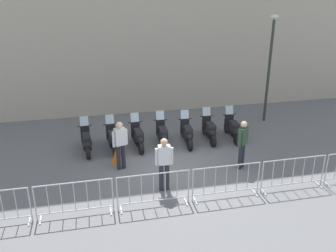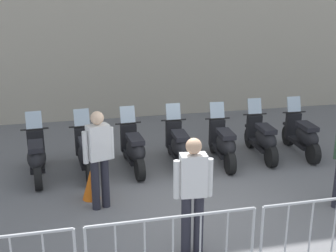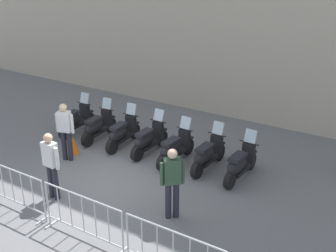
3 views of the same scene
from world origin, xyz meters
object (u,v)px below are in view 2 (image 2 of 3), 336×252
object	(u,v)px
motorcycle_3	(178,146)
motorcycle_4	(223,144)
motorcycle_5	(262,139)
officer_mid_plaza	(193,190)
motorcycle_6	(303,136)
barrier_segment_3	(333,235)
traffic_cone	(91,185)
motorcycle_0	(37,157)
motorcycle_2	(134,150)
officer_near_row_end	(99,155)
motorcycle_1	(86,153)

from	to	relation	value
motorcycle_3	motorcycle_4	size ratio (longest dim) A/B	1.00
motorcycle_5	officer_mid_plaza	distance (m)	4.15
motorcycle_5	motorcycle_6	world-z (taller)	same
motorcycle_3	officer_mid_plaza	xyz separation A→B (m)	(-1.20, -3.02, 0.53)
barrier_segment_3	motorcycle_4	bearing A→B (deg)	80.93
motorcycle_3	barrier_segment_3	size ratio (longest dim) A/B	0.83
motorcycle_6	traffic_cone	bearing A→B (deg)	-177.42
motorcycle_0	motorcycle_5	distance (m)	4.83
barrier_segment_3	traffic_cone	world-z (taller)	barrier_segment_3
motorcycle_2	officer_near_row_end	distance (m)	1.81
motorcycle_5	motorcycle_6	distance (m)	0.97
motorcycle_3	motorcycle_6	distance (m)	2.90
officer_near_row_end	traffic_cone	world-z (taller)	officer_near_row_end
motorcycle_3	motorcycle_6	bearing A→B (deg)	-10.94
motorcycle_2	officer_near_row_end	size ratio (longest dim) A/B	1.00
motorcycle_2	motorcycle_4	distance (m)	1.93
motorcycle_5	officer_near_row_end	bearing A→B (deg)	-167.76
motorcycle_0	motorcycle_4	world-z (taller)	same
motorcycle_1	barrier_segment_3	bearing A→B (deg)	-63.71
motorcycle_6	officer_mid_plaza	bearing A→B (deg)	-148.62
motorcycle_1	traffic_cone	bearing A→B (deg)	-100.13
motorcycle_2	traffic_cone	distance (m)	1.50
motorcycle_0	motorcycle_1	size ratio (longest dim) A/B	1.00
motorcycle_3	motorcycle_5	distance (m)	1.94
motorcycle_4	motorcycle_5	world-z (taller)	same
motorcycle_6	traffic_cone	world-z (taller)	motorcycle_6
motorcycle_2	motorcycle_4	xyz separation A→B (m)	(1.87, -0.45, 0.00)
officer_mid_plaza	traffic_cone	size ratio (longest dim) A/B	3.15
motorcycle_1	motorcycle_5	world-z (taller)	same
motorcycle_1	officer_near_row_end	bearing A→B (deg)	-94.87
motorcycle_2	barrier_segment_3	bearing A→B (deg)	-73.67
officer_near_row_end	motorcycle_6	bearing A→B (deg)	7.36
motorcycle_3	motorcycle_4	xyz separation A→B (m)	(0.93, -0.28, 0.00)
motorcycle_5	officer_near_row_end	world-z (taller)	officer_near_row_end
officer_near_row_end	barrier_segment_3	bearing A→B (deg)	-51.58
motorcycle_6	motorcycle_2	bearing A→B (deg)	169.29
barrier_segment_3	officer_mid_plaza	bearing A→B (deg)	143.77
motorcycle_5	traffic_cone	bearing A→B (deg)	-173.64
motorcycle_0	officer_mid_plaza	size ratio (longest dim) A/B	1.00
motorcycle_5	motorcycle_6	xyz separation A→B (m)	(0.94, -0.22, 0.00)
motorcycle_2	motorcycle_6	distance (m)	3.86
motorcycle_3	motorcycle_5	size ratio (longest dim) A/B	1.00
motorcycle_4	barrier_segment_3	distance (m)	3.90
motorcycle_0	motorcycle_2	distance (m)	1.94
motorcycle_6	traffic_cone	size ratio (longest dim) A/B	3.09
motorcycle_5	traffic_cone	xyz separation A→B (m)	(-4.01, -0.45, -0.18)
motorcycle_6	barrier_segment_3	xyz separation A→B (m)	(-2.54, -3.58, 0.07)
motorcycle_6	officer_near_row_end	xyz separation A→B (m)	(-4.88, -0.63, 0.53)
motorcycle_2	motorcycle_4	world-z (taller)	same
motorcycle_5	barrier_segment_3	distance (m)	4.13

